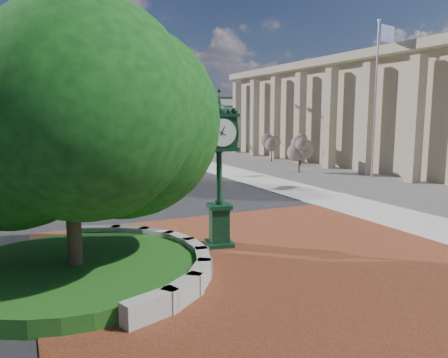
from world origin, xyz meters
TOP-DOWN VIEW (x-y plane):
  - ground at (0.00, 0.00)m, footprint 200.00×200.00m
  - plaza at (0.00, -1.00)m, footprint 12.00×12.00m
  - sidewalk at (16.00, 10.00)m, footprint 20.00×50.00m
  - planter_wall at (-2.71, -0.00)m, footprint 2.96×6.77m
  - grass_bed at (-5.00, 0.00)m, footprint 6.10×6.10m
  - overpass at (-0.22, 70.00)m, footprint 90.00×12.00m
  - tree_planter at (-5.00, 0.00)m, footprint 5.20×5.20m
  - tree_street at (-4.00, 18.00)m, footprint 4.40×4.40m
  - post_clock at (-0.59, 1.01)m, footprint 1.16×1.16m
  - parked_car at (4.27, 37.49)m, footprint 2.80×4.68m
  - flagpole_b at (13.96, 9.78)m, footprint 1.53×0.33m
  - street_lamp_near at (3.72, 29.18)m, footprint 2.14×1.12m
  - street_lamp_far at (-3.04, 42.97)m, footprint 2.06×0.35m
  - shrub_near at (11.81, 14.65)m, footprint 1.20×1.20m
  - shrub_mid at (14.42, 18.27)m, footprint 1.20×1.20m
  - shrub_far at (13.87, 21.89)m, footprint 1.20×1.20m

SIDE VIEW (x-z plane):
  - ground at x=0.00m, z-range 0.00..0.00m
  - plaza at x=0.00m, z-range 0.00..0.04m
  - sidewalk at x=16.00m, z-range 0.00..0.04m
  - grass_bed at x=-5.00m, z-range 0.00..0.40m
  - planter_wall at x=-2.71m, z-range 0.00..0.54m
  - parked_car at x=4.27m, z-range 0.00..1.49m
  - shrub_near at x=11.81m, z-range 0.49..2.69m
  - shrub_mid at x=14.42m, z-range 0.49..2.69m
  - shrub_far at x=13.87m, z-range 0.49..2.69m
  - post_clock at x=-0.59m, z-range 0.24..5.05m
  - tree_street at x=-4.00m, z-range 0.52..5.96m
  - tree_planter at x=-5.00m, z-range 0.56..6.89m
  - flagpole_b at x=13.96m, z-range 0.12..9.98m
  - street_lamp_far at x=-3.04m, z-range 0.79..9.95m
  - street_lamp_near at x=3.72m, z-range 0.88..11.04m
  - overpass at x=-0.22m, z-range 2.79..10.29m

